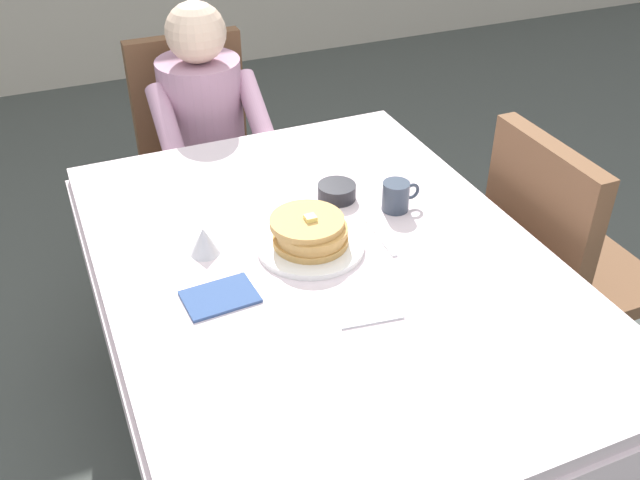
% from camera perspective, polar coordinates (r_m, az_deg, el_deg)
% --- Properties ---
extents(ground_plane, '(14.00, 14.00, 0.00)m').
position_cam_1_polar(ground_plane, '(2.34, 0.38, -16.33)').
color(ground_plane, '#474C47').
extents(dining_table_main, '(1.12, 1.52, 0.74)m').
position_cam_1_polar(dining_table_main, '(1.88, 0.46, -3.72)').
color(dining_table_main, silver).
rests_on(dining_table_main, ground).
extents(chair_diner, '(0.44, 0.45, 0.93)m').
position_cam_1_polar(chair_diner, '(2.89, -9.62, 7.56)').
color(chair_diner, brown).
rests_on(chair_diner, ground).
extents(diner_person, '(0.40, 0.43, 1.12)m').
position_cam_1_polar(diner_person, '(2.69, -9.03, 8.83)').
color(diner_person, '#B2849E').
rests_on(diner_person, ground).
extents(chair_right_side, '(0.45, 0.44, 0.93)m').
position_cam_1_polar(chair_right_side, '(2.31, 18.26, -1.26)').
color(chair_right_side, brown).
rests_on(chair_right_side, ground).
extents(plate_breakfast, '(0.28, 0.28, 0.02)m').
position_cam_1_polar(plate_breakfast, '(1.86, -0.75, -0.46)').
color(plate_breakfast, white).
rests_on(plate_breakfast, dining_table_main).
extents(breakfast_stack, '(0.20, 0.20, 0.08)m').
position_cam_1_polar(breakfast_stack, '(1.84, -0.80, 0.67)').
color(breakfast_stack, tan).
rests_on(breakfast_stack, plate_breakfast).
extents(cup_coffee, '(0.11, 0.08, 0.08)m').
position_cam_1_polar(cup_coffee, '(2.02, 6.09, 3.49)').
color(cup_coffee, '#333D4C').
rests_on(cup_coffee, dining_table_main).
extents(bowl_butter, '(0.11, 0.11, 0.04)m').
position_cam_1_polar(bowl_butter, '(2.06, 1.34, 3.86)').
color(bowl_butter, black).
rests_on(bowl_butter, dining_table_main).
extents(syrup_pitcher, '(0.08, 0.08, 0.07)m').
position_cam_1_polar(syrup_pitcher, '(1.85, -9.19, -0.06)').
color(syrup_pitcher, silver).
rests_on(syrup_pitcher, dining_table_main).
extents(fork_left_of_plate, '(0.02, 0.18, 0.00)m').
position_cam_1_polar(fork_left_of_plate, '(1.80, -6.11, -2.30)').
color(fork_left_of_plate, silver).
rests_on(fork_left_of_plate, dining_table_main).
extents(knife_right_of_plate, '(0.03, 0.20, 0.00)m').
position_cam_1_polar(knife_right_of_plate, '(1.92, 4.74, 0.36)').
color(knife_right_of_plate, silver).
rests_on(knife_right_of_plate, dining_table_main).
extents(spoon_near_edge, '(0.15, 0.03, 0.00)m').
position_cam_1_polar(spoon_near_edge, '(1.64, 4.16, -6.49)').
color(spoon_near_edge, silver).
rests_on(spoon_near_edge, dining_table_main).
extents(napkin_folded, '(0.18, 0.13, 0.01)m').
position_cam_1_polar(napkin_folded, '(1.72, -7.94, -4.48)').
color(napkin_folded, '#334C7F').
rests_on(napkin_folded, dining_table_main).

